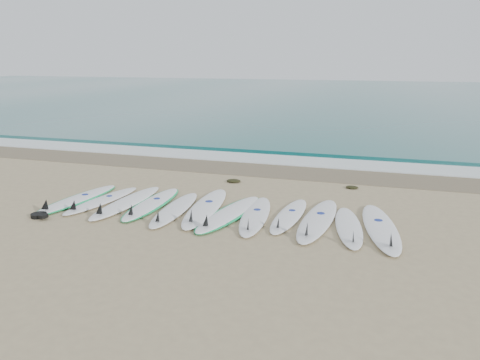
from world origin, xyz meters
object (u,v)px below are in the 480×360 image
(surfboard_0, at_px, (76,199))
(surfboard_6, at_px, (229,214))
(surfboard_11, at_px, (381,228))
(leash_coil, at_px, (40,215))

(surfboard_0, distance_m, surfboard_6, 3.69)
(surfboard_0, distance_m, surfboard_11, 6.77)
(surfboard_0, bearing_deg, leash_coil, -85.11)
(surfboard_6, bearing_deg, leash_coil, -152.35)
(surfboard_6, bearing_deg, surfboard_0, -169.95)
(leash_coil, bearing_deg, surfboard_0, 88.63)
(surfboard_6, height_order, surfboard_11, surfboard_11)
(leash_coil, bearing_deg, surfboard_11, 10.71)
(surfboard_0, height_order, surfboard_6, surfboard_6)
(surfboard_11, bearing_deg, surfboard_0, 170.87)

